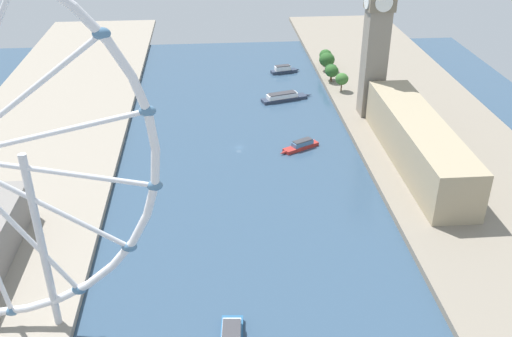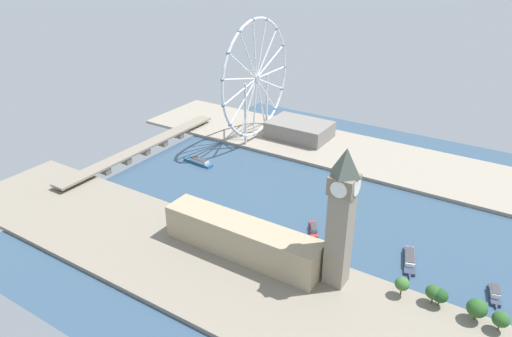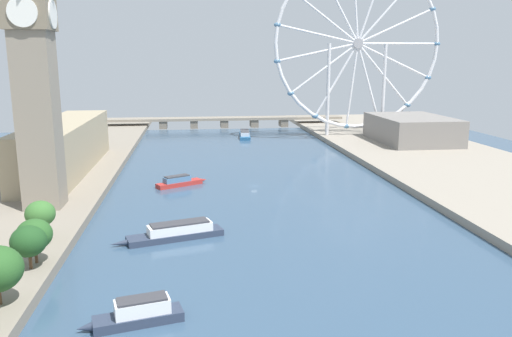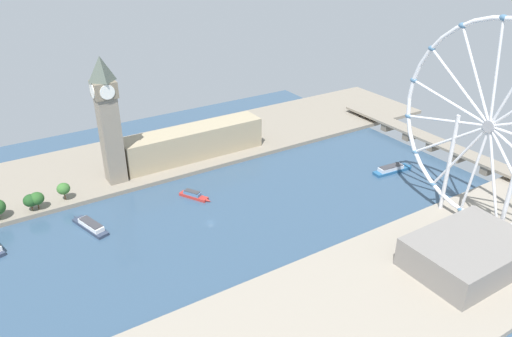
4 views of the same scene
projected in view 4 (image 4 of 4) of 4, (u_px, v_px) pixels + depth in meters
The scene contains 12 objects.
ground_plane at pixel (211, 222), 297.27m from camera, with size 383.79×383.79×0.00m, color #334C66.
riverbank_left at pixel (147, 157), 377.35m from camera, with size 90.00×520.00×3.00m, color gray.
riverbank_right at pixel (321, 331), 215.83m from camera, with size 90.00×520.00×3.00m, color gray.
clock_tower at pixel (108, 119), 319.44m from camera, with size 15.44×15.44×87.29m.
parliament_block at pixel (193, 142), 369.83m from camera, with size 22.00×109.76×23.05m, color tan.
tree_row_embankment at pixel (16, 203), 297.37m from camera, with size 11.78×60.23×12.87m.
ferris_wheel at pixel (489, 127), 263.84m from camera, with size 116.78×3.20×120.01m.
riverside_hall at pixel (468, 253), 251.25m from camera, with size 42.60×61.85×16.20m, color gray.
river_bridge at pixel (435, 142), 391.20m from camera, with size 195.79×14.97×8.15m.
tour_boat_1 at pixel (194, 195), 323.09m from camera, with size 22.78×14.84×4.76m.
tour_boat_2 at pixel (392, 169), 356.70m from camera, with size 9.65×36.26×5.24m.
tour_boat_3 at pixel (90, 226), 290.15m from camera, with size 34.25×14.95×5.15m.
Camera 4 is at (226.85, -109.87, 163.39)m, focal length 34.10 mm.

